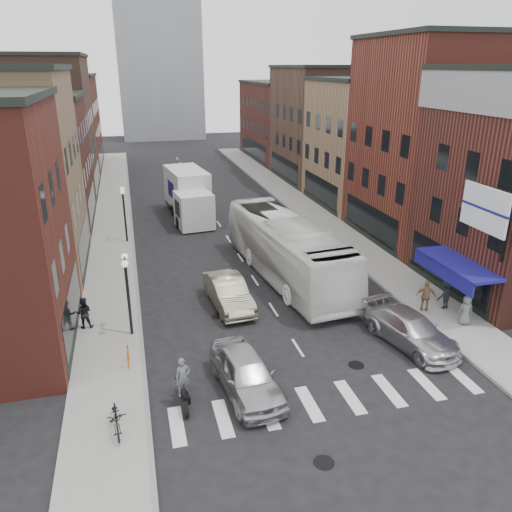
{
  "coord_description": "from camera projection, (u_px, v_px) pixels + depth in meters",
  "views": [
    {
      "loc": [
        -6.89,
        -17.92,
        12.23
      ],
      "look_at": [
        -0.87,
        5.38,
        3.02
      ],
      "focal_mm": 35.0,
      "sensor_mm": 36.0,
      "label": 1
    }
  ],
  "objects": [
    {
      "name": "curb_car",
      "position": [
        411.0,
        330.0,
        23.13
      ],
      "size": [
        3.14,
        5.49,
        1.5
      ],
      "primitive_type": "imported",
      "rotation": [
        0.0,
        0.0,
        0.21
      ],
      "color": "#B7B6BB",
      "rests_on": "ground"
    },
    {
      "name": "sidewalk_left",
      "position": [
        112.0,
        227.0,
        40.06
      ],
      "size": [
        3.0,
        74.0,
        0.15
      ],
      "primitive_type": "cube",
      "color": "gray",
      "rests_on": "ground"
    },
    {
      "name": "sidewalk_right",
      "position": [
        311.0,
        213.0,
        44.04
      ],
      "size": [
        3.0,
        74.0,
        0.15
      ],
      "primitive_type": "cube",
      "color": "gray",
      "rests_on": "ground"
    },
    {
      "name": "parked_bicycle",
      "position": [
        117.0,
        418.0,
        17.51
      ],
      "size": [
        0.82,
        1.93,
        0.99
      ],
      "primitive_type": "imported",
      "rotation": [
        0.0,
        0.0,
        0.09
      ],
      "color": "black",
      "rests_on": "sidewalk_left"
    },
    {
      "name": "transit_bus",
      "position": [
        287.0,
        249.0,
        30.17
      ],
      "size": [
        4.48,
        13.66,
        3.73
      ],
      "primitive_type": "imported",
      "rotation": [
        0.0,
        0.0,
        0.1
      ],
      "color": "white",
      "rests_on": "ground"
    },
    {
      "name": "streetlamp_near",
      "position": [
        127.0,
        281.0,
        23.03
      ],
      "size": [
        0.32,
        1.22,
        4.11
      ],
      "color": "black",
      "rests_on": "ground"
    },
    {
      "name": "ped_right_c",
      "position": [
        466.0,
        310.0,
        24.65
      ],
      "size": [
        0.82,
        0.6,
        1.54
      ],
      "primitive_type": "imported",
      "rotation": [
        0.0,
        0.0,
        2.99
      ],
      "color": "slate",
      "rests_on": "sidewalk_right"
    },
    {
      "name": "awning_blue",
      "position": [
        454.0,
        265.0,
        25.6
      ],
      "size": [
        1.8,
        5.0,
        0.78
      ],
      "color": "navy",
      "rests_on": "ground"
    },
    {
      "name": "motorcycle_rider",
      "position": [
        183.0,
        384.0,
        18.83
      ],
      "size": [
        0.62,
        2.05,
        2.09
      ],
      "rotation": [
        0.0,
        0.0,
        0.14
      ],
      "color": "black",
      "rests_on": "ground"
    },
    {
      "name": "bldg_right_mid_a",
      "position": [
        440.0,
        141.0,
        35.8
      ],
      "size": [
        10.3,
        10.2,
        14.3
      ],
      "color": "maroon",
      "rests_on": "ground"
    },
    {
      "name": "ped_right_b",
      "position": [
        426.0,
        296.0,
        25.95
      ],
      "size": [
        1.12,
        0.95,
        1.72
      ],
      "primitive_type": "imported",
      "rotation": [
        0.0,
        0.0,
        2.61
      ],
      "color": "#8C6647",
      "rests_on": "sidewalk_right"
    },
    {
      "name": "curb_right",
      "position": [
        295.0,
        215.0,
        43.72
      ],
      "size": [
        0.2,
        74.0,
        0.16
      ],
      "primitive_type": "cube",
      "color": "gray",
      "rests_on": "ground"
    },
    {
      "name": "sedan_left_far",
      "position": [
        228.0,
        293.0,
        26.8
      ],
      "size": [
        2.12,
        5.03,
        1.62
      ],
      "primitive_type": "imported",
      "rotation": [
        0.0,
        0.0,
        0.08
      ],
      "color": "#AAA68A",
      "rests_on": "ground"
    },
    {
      "name": "bldg_left_far_b",
      "position": [
        55.0,
        123.0,
        60.97
      ],
      "size": [
        10.3,
        16.2,
        11.3
      ],
      "color": "maroon",
      "rests_on": "ground"
    },
    {
      "name": "streetlamp_far",
      "position": [
        124.0,
        205.0,
        35.69
      ],
      "size": [
        0.32,
        1.22,
        4.11
      ],
      "color": "black",
      "rests_on": "ground"
    },
    {
      "name": "billboard_sign",
      "position": [
        486.0,
        210.0,
        22.46
      ],
      "size": [
        1.52,
        3.0,
        3.7
      ],
      "color": "black",
      "rests_on": "ground"
    },
    {
      "name": "curb_left",
      "position": [
        132.0,
        227.0,
        40.44
      ],
      "size": [
        0.2,
        74.0,
        0.16
      ],
      "primitive_type": "cube",
      "color": "gray",
      "rests_on": "ground"
    },
    {
      "name": "bldg_right_far_a",
      "position": [
        328.0,
        124.0,
        55.14
      ],
      "size": [
        10.3,
        12.2,
        12.3
      ],
      "color": "#4A3025",
      "rests_on": "ground"
    },
    {
      "name": "box_truck",
      "position": [
        189.0,
        196.0,
        42.12
      ],
      "size": [
        3.47,
        9.35,
        3.95
      ],
      "rotation": [
        0.0,
        0.0,
        0.12
      ],
      "color": "silver",
      "rests_on": "ground"
    },
    {
      "name": "ped_left_solo",
      "position": [
        84.0,
        313.0,
        24.31
      ],
      "size": [
        0.79,
        0.48,
        1.6
      ],
      "primitive_type": "imported",
      "rotation": [
        0.0,
        0.0,
        3.1
      ],
      "color": "black",
      "rests_on": "sidewalk_left"
    },
    {
      "name": "bldg_right_mid_b",
      "position": [
        373.0,
        143.0,
        45.38
      ],
      "size": [
        10.3,
        10.2,
        11.3
      ],
      "color": "#A5835B",
      "rests_on": "ground"
    },
    {
      "name": "bike_rack",
      "position": [
        128.0,
        356.0,
        21.39
      ],
      "size": [
        0.08,
        0.68,
        0.8
      ],
      "color": "#D8590C",
      "rests_on": "sidewalk_left"
    },
    {
      "name": "bldg_right_far_b",
      "position": [
        288.0,
        121.0,
        68.16
      ],
      "size": [
        10.3,
        16.2,
        10.3
      ],
      "color": "#49211A",
      "rests_on": "ground"
    },
    {
      "name": "ground",
      "position": [
        305.0,
        359.0,
        22.19
      ],
      "size": [
        160.0,
        160.0,
        0.0
      ],
      "primitive_type": "plane",
      "color": "black",
      "rests_on": "ground"
    },
    {
      "name": "bldg_left_mid_b",
      "position": [
        19.0,
        163.0,
        38.54
      ],
      "size": [
        10.3,
        10.2,
        10.3
      ],
      "color": "#49211A",
      "rests_on": "ground"
    },
    {
      "name": "ped_right_a",
      "position": [
        446.0,
        294.0,
        26.27
      ],
      "size": [
        1.1,
        0.69,
        1.59
      ],
      "primitive_type": "imported",
      "rotation": [
        0.0,
        0.0,
        3.33
      ],
      "color": "black",
      "rests_on": "sidewalk_right"
    },
    {
      "name": "crosswalk_stripes",
      "position": [
        331.0,
        400.0,
        19.48
      ],
      "size": [
        12.0,
        2.2,
        0.01
      ],
      "primitive_type": "cube",
      "color": "silver",
      "rests_on": "ground"
    },
    {
      "name": "bldg_left_far_a",
      "position": [
        37.0,
        127.0,
        47.95
      ],
      "size": [
        10.3,
        12.2,
        13.3
      ],
      "color": "#4A3025",
      "rests_on": "ground"
    },
    {
      "name": "sedan_left_near",
      "position": [
        246.0,
        374.0,
        19.72
      ],
      "size": [
        2.55,
        5.08,
        1.66
      ],
      "primitive_type": "imported",
      "rotation": [
        0.0,
        0.0,
        0.12
      ],
      "color": "#B4B4B9",
      "rests_on": "ground"
    }
  ]
}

